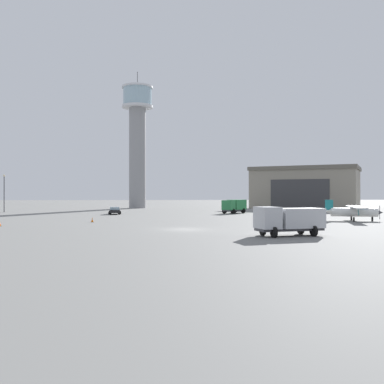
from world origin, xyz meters
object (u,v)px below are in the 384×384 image
object	(u,v)px
truck_box_green	(234,205)
airplane_white	(353,211)
light_post_east	(4,190)
traffic_cone_mid_apron	(92,220)
traffic_cone_near_right	(0,224)
control_tower	(137,134)
car_black	(115,210)
truck_box_silver	(289,219)

from	to	relation	value
truck_box_green	airplane_white	bearing A→B (deg)	72.40
light_post_east	traffic_cone_mid_apron	world-z (taller)	light_post_east
light_post_east	traffic_cone_near_right	world-z (taller)	light_post_east
traffic_cone_mid_apron	light_post_east	bearing A→B (deg)	126.51
traffic_cone_near_right	control_tower	bearing A→B (deg)	77.98
airplane_white	traffic_cone_near_right	world-z (taller)	airplane_white
control_tower	traffic_cone_near_right	size ratio (longest dim) A/B	58.48
truck_box_green	traffic_cone_mid_apron	size ratio (longest dim) A/B	8.46
traffic_cone_near_right	car_black	bearing A→B (deg)	68.94
airplane_white	traffic_cone_near_right	xyz separation A→B (m)	(-47.01, -6.13, -1.10)
car_black	light_post_east	xyz separation A→B (m)	(-24.13, 10.34, 4.02)
light_post_east	traffic_cone_mid_apron	xyz separation A→B (m)	(23.47, -31.71, -4.43)
traffic_cone_near_right	light_post_east	bearing A→B (deg)	109.57
truck_box_green	traffic_cone_near_right	bearing A→B (deg)	-6.02
traffic_cone_near_right	traffic_cone_mid_apron	xyz separation A→B (m)	(9.98, 6.26, 0.02)
control_tower	traffic_cone_mid_apron	world-z (taller)	control_tower
truck_box_green	car_black	distance (m)	23.32
truck_box_green	light_post_east	xyz separation A→B (m)	(-47.36, 8.53, 3.20)
truck_box_green	truck_box_silver	bearing A→B (deg)	39.63
control_tower	airplane_white	world-z (taller)	control_tower
traffic_cone_near_right	truck_box_green	bearing A→B (deg)	40.99
truck_box_silver	airplane_white	bearing A→B (deg)	-140.74
car_black	traffic_cone_near_right	world-z (taller)	car_black
control_tower	light_post_east	bearing A→B (deg)	-139.01
control_tower	car_black	xyz separation A→B (m)	(-2.35, -33.34, -19.25)
car_black	traffic_cone_mid_apron	world-z (taller)	car_black
traffic_cone_near_right	traffic_cone_mid_apron	bearing A→B (deg)	32.10
control_tower	truck_box_green	distance (m)	42.08
control_tower	traffic_cone_mid_apron	size ratio (longest dim) A/B	55.01
truck_box_silver	traffic_cone_near_right	world-z (taller)	truck_box_silver
car_black	traffic_cone_mid_apron	bearing A→B (deg)	172.44
truck_box_green	light_post_east	world-z (taller)	light_post_east
control_tower	truck_box_green	size ratio (longest dim) A/B	6.50
airplane_white	light_post_east	world-z (taller)	light_post_east
airplane_white	traffic_cone_mid_apron	size ratio (longest dim) A/B	15.22
car_black	truck_box_silver	bearing A→B (deg)	-159.14
light_post_east	control_tower	bearing A→B (deg)	40.99
traffic_cone_mid_apron	car_black	bearing A→B (deg)	88.23
light_post_east	traffic_cone_mid_apron	bearing A→B (deg)	-53.49
airplane_white	traffic_cone_mid_apron	distance (m)	37.04
airplane_white	car_black	distance (m)	42.25
control_tower	truck_box_green	bearing A→B (deg)	-56.49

